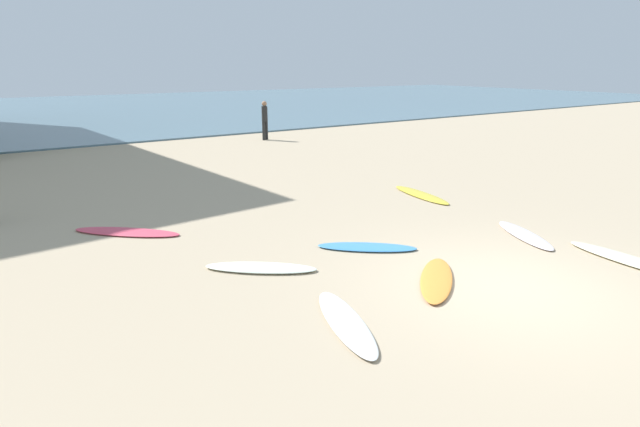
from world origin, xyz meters
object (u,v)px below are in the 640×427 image
object	(u,v)px
surfboard_5	(630,260)
surfboard_7	(436,279)
surfboard_3	(525,235)
surfboard_0	(127,232)
surfboard_2	(367,247)
surfboard_1	(421,195)
beachgoer_near	(265,118)
surfboard_6	(261,268)
surfboard_4	(346,322)

from	to	relation	value
surfboard_5	surfboard_7	bearing A→B (deg)	162.46
surfboard_7	surfboard_3	bearing A→B (deg)	-120.94
surfboard_0	surfboard_2	bearing A→B (deg)	-90.92
surfboard_1	surfboard_0	bearing A→B (deg)	-0.61
surfboard_0	beachgoer_near	distance (m)	14.27
surfboard_1	beachgoer_near	xyz separation A→B (m)	(1.57, 12.07, 1.01)
surfboard_3	surfboard_6	distance (m)	5.73
surfboard_0	beachgoer_near	size ratio (longest dim) A/B	1.32
surfboard_0	surfboard_7	distance (m)	6.67
surfboard_6	surfboard_3	bearing A→B (deg)	-66.43
surfboard_1	surfboard_7	distance (m)	5.88
surfboard_0	surfboard_7	world-z (taller)	surfboard_7
surfboard_2	surfboard_6	size ratio (longest dim) A/B	0.98
surfboard_4	surfboard_1	bearing A→B (deg)	54.65
surfboard_2	surfboard_6	xyz separation A→B (m)	(-2.26, 0.23, 0.01)
surfboard_0	surfboard_3	xyz separation A→B (m)	(6.99, -4.96, -0.00)
beachgoer_near	surfboard_5	bearing A→B (deg)	63.84
surfboard_0	surfboard_1	world-z (taller)	surfboard_0
surfboard_4	surfboard_5	world-z (taller)	surfboard_5
surfboard_1	surfboard_6	distance (m)	6.58
surfboard_1	surfboard_3	xyz separation A→B (m)	(-0.66, -3.75, 0.00)
surfboard_0	surfboard_7	size ratio (longest dim) A/B	1.24
surfboard_5	beachgoer_near	world-z (taller)	beachgoer_near
surfboard_4	beachgoer_near	size ratio (longest dim) A/B	1.11
surfboard_1	surfboard_6	size ratio (longest dim) A/B	1.16
surfboard_4	surfboard_7	distance (m)	2.19
surfboard_1	surfboard_4	distance (m)	7.70
surfboard_1	surfboard_4	xyz separation A→B (m)	(-6.12, -4.67, 0.01)
surfboard_6	surfboard_1	bearing A→B (deg)	-31.28
surfboard_1	surfboard_3	bearing A→B (deg)	88.42
surfboard_2	surfboard_3	xyz separation A→B (m)	(3.27, -1.29, -0.00)
surfboard_3	surfboard_5	xyz separation A→B (m)	(0.32, -2.01, 0.01)
surfboard_4	surfboard_5	distance (m)	5.88
surfboard_1	surfboard_5	size ratio (longest dim) A/B	0.97
surfboard_0	surfboard_6	distance (m)	3.74
surfboard_3	surfboard_4	bearing A→B (deg)	-145.74
beachgoer_near	surfboard_0	bearing A→B (deg)	29.63
beachgoer_near	surfboard_6	bearing A→B (deg)	41.49
surfboard_2	beachgoer_near	size ratio (longest dim) A/B	1.07
surfboard_0	surfboard_6	world-z (taller)	surfboard_6
surfboard_0	surfboard_4	size ratio (longest dim) A/B	1.19
surfboard_6	beachgoer_near	distance (m)	16.30
surfboard_1	surfboard_3	size ratio (longest dim) A/B	1.19
surfboard_3	surfboard_4	xyz separation A→B (m)	(-5.46, -0.93, 0.01)
surfboard_6	surfboard_7	world-z (taller)	surfboard_6
surfboard_1	surfboard_5	world-z (taller)	surfboard_5
surfboard_7	surfboard_4	bearing A→B (deg)	57.53
surfboard_3	surfboard_5	size ratio (longest dim) A/B	0.82
surfboard_6	surfboard_5	bearing A→B (deg)	-82.19
surfboard_5	surfboard_1	bearing A→B (deg)	90.39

